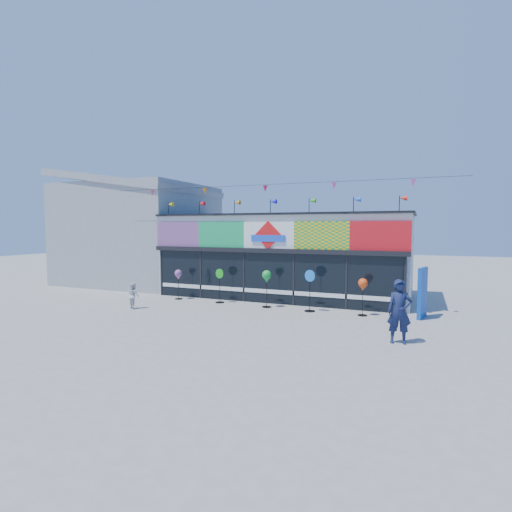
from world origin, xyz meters
The scene contains 11 objects.
ground centered at (0.00, 0.00, 0.00)m, with size 80.00×80.00×0.00m, color gray.
kite_shop centered at (0.00, 5.94, 2.05)m, with size 16.00×5.70×5.31m.
neighbour_building centered at (-10.00, 7.00, 3.20)m, with size 8.18×7.20×6.87m.
blue_sign centered at (6.44, 2.90, 0.97)m, with size 0.36×0.97×1.93m.
spinner_0 centered at (-4.35, 2.75, 1.14)m, with size 0.36×0.36×1.43m.
spinner_1 centered at (-2.10, 2.69, 0.82)m, with size 0.43×0.40×1.56m.
spinner_2 centered at (0.26, 2.54, 1.29)m, with size 0.41×0.41×1.61m.
spinner_3 centered at (2.19, 2.41, 0.91)m, with size 0.47×0.44×1.71m.
spinner_4 centered at (4.30, 2.45, 1.18)m, with size 0.37×0.37×1.47m.
adult_man centered at (5.81, -0.94, 0.96)m, with size 0.70×0.46×1.91m, color #141C3F.
child centered at (-4.90, 0.17, 0.55)m, with size 0.53×0.31×1.10m, color silver.
Camera 1 is at (6.36, -13.34, 3.44)m, focal length 28.00 mm.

